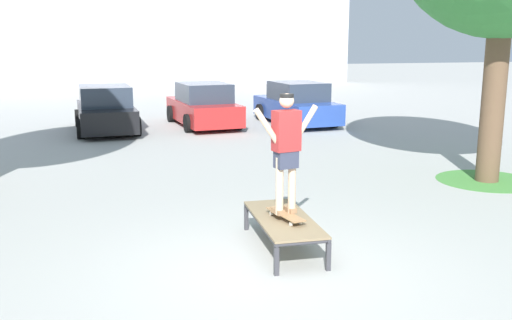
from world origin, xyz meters
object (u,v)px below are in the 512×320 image
Objects in this scene: skate_box at (283,221)px; skater at (286,145)px; skateboard at (285,215)px; car_blue at (296,104)px; car_black at (106,110)px; car_red at (203,106)px.

skate_box is 1.14× the size of skater.
skateboard is at bearing -78.11° from skater.
car_blue reaches higher than skate_box.
car_black is (-2.29, 11.83, 0.28)m from skate_box.
car_red is at bearing 6.40° from car_black.
skateboard is 12.15m from car_black.
skater reaches higher than car_blue.
car_black is 0.99× the size of car_red.
car_blue reaches higher than skateboard.
skate_box is 12.06m from car_black.
car_red is at bearing 173.40° from car_blue.
skater reaches higher than skate_box.
skateboard is at bearing -94.69° from car_red.
skater is at bearing 101.89° from skateboard.
skate_box is at bearing 87.56° from skater.
car_black and car_red have the same top height.
skater is (-0.00, 0.00, 0.99)m from skateboard.
skater is at bearing -79.13° from car_black.
skateboard is 0.19× the size of car_blue.
car_black reaches higher than skateboard.
skateboard is 12.35m from car_red.
car_blue is (6.60, -0.01, 0.00)m from car_black.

